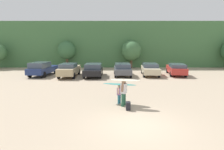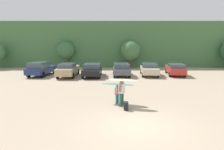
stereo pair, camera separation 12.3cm
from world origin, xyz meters
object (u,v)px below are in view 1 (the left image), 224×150
parked_car_black (93,70)px  parked_car_navy (41,69)px  person_adult (123,91)px  parked_car_champagne (149,69)px  backpack_dropped (127,106)px  surfboard_teal (119,84)px  parked_car_tan (68,70)px  parked_car_dark_gray (122,69)px  parked_car_red (175,69)px  surfboard_cream (125,80)px  person_child (118,93)px

parked_car_black → parked_car_navy: bearing=85.1°
parked_car_black → person_adult: size_ratio=2.78×
parked_car_champagne → backpack_dropped: size_ratio=10.14×
parked_car_navy → parked_car_black: bearing=-87.3°
surfboard_teal → parked_car_tan: bearing=-46.5°
parked_car_champagne → parked_car_dark_gray: bearing=101.0°
parked_car_black → parked_car_red: bearing=-84.6°
parked_car_tan → parked_car_champagne: 9.36m
surfboard_cream → parked_car_tan: bearing=-49.7°
person_adult → surfboard_teal: person_adult is taller
parked_car_navy → parked_car_black: (5.98, -0.49, -0.06)m
parked_car_champagne → surfboard_cream: bearing=166.6°
parked_car_navy → person_child: (8.54, -10.74, -0.18)m
person_child → parked_car_navy: bearing=-29.9°
surfboard_cream → surfboard_teal: bearing=-47.5°
parked_car_navy → backpack_dropped: 14.92m
parked_car_champagne → surfboard_teal: size_ratio=2.10×
parked_car_navy → backpack_dropped: size_ratio=10.70×
parked_car_tan → person_child: (5.28, -10.10, -0.15)m
surfboard_cream → backpack_dropped: surfboard_cream is taller
parked_car_black → parked_car_dark_gray: 3.33m
parked_car_tan → parked_car_dark_gray: bearing=-84.3°
parked_car_navy → parked_car_red: 15.72m
parked_car_dark_gray → backpack_dropped: (-0.30, -11.79, -0.57)m
parked_car_champagne → parked_car_red: parked_car_champagne is taller
parked_car_navy → parked_car_tan: bearing=-93.6°
backpack_dropped → person_adult: bearing=106.3°
parked_car_navy → person_child: parked_car_navy is taller
parked_car_dark_gray → parked_car_champagne: parked_car_dark_gray is taller
surfboard_cream → surfboard_teal: size_ratio=0.82×
parked_car_navy → surfboard_teal: 13.65m
person_child → surfboard_cream: (0.34, -0.43, 0.89)m
parked_car_red → parked_car_dark_gray: bearing=103.2°
parked_car_dark_gray → surfboard_teal: size_ratio=2.00×
parked_car_red → backpack_dropped: parked_car_red is taller
person_child → parked_car_black: bearing=-54.4°
parked_car_red → backpack_dropped: size_ratio=10.87×
backpack_dropped → parked_car_tan: bearing=117.0°
parked_car_navy → person_adult: (8.78, -11.16, 0.06)m
parked_car_navy → parked_car_black: size_ratio=1.08×
parked_car_black → backpack_dropped: (3.01, -11.40, -0.56)m
parked_car_navy → parked_car_dark_gray: (9.29, -0.10, -0.05)m
parked_car_tan → person_adult: (5.52, -10.53, 0.09)m
parked_car_black → parked_car_champagne: (6.60, 0.76, -0.02)m
parked_car_tan → person_adult: 11.89m
surfboard_teal → backpack_dropped: (0.44, -1.27, -0.96)m
backpack_dropped → parked_car_dark_gray: bearing=88.6°
parked_car_tan → parked_car_dark_gray: 6.05m
parked_car_navy → surfboard_cream: 14.28m
person_adult → person_child: size_ratio=1.36×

